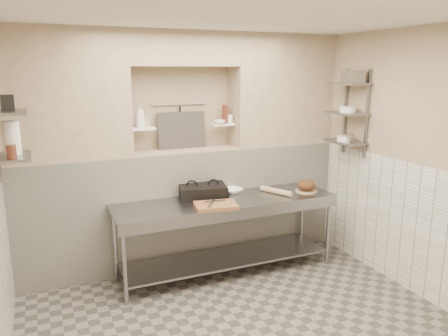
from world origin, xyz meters
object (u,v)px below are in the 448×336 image
cutting_board (216,206)px  panini_press (203,191)px  prep_table (227,221)px  jug_left (11,138)px  bottle_soap (140,116)px  rolling_pin (276,191)px  mixing_bowl (233,191)px  bowl_alcove (219,122)px  bread_loaf (306,185)px

cutting_board → panini_press: bearing=89.4°
prep_table → jug_left: size_ratio=8.64×
bottle_soap → jug_left: bottle_soap is taller
prep_table → rolling_pin: rolling_pin is taller
mixing_bowl → bowl_alcove: bowl_alcove is taller
bread_loaf → bowl_alcove: size_ratio=1.49×
mixing_bowl → bread_loaf: size_ratio=1.04×
panini_press → jug_left: size_ratio=2.01×
mixing_bowl → bread_loaf: 0.91m
bowl_alcove → prep_table: bearing=-103.6°
bread_loaf → bowl_alcove: bowl_alcove is taller
rolling_pin → bread_loaf: size_ratio=1.96×
panini_press → bread_loaf: 1.28m
cutting_board → bread_loaf: bearing=6.6°
bottle_soap → jug_left: size_ratio=0.88×
bowl_alcove → bottle_soap: bearing=177.0°
panini_press → bread_loaf: (1.25, -0.27, 0.01)m
prep_table → panini_press: 0.45m
panini_press → rolling_pin: (0.87, -0.21, -0.04)m
rolling_pin → jug_left: size_ratio=1.45×
cutting_board → rolling_pin: 0.89m
mixing_bowl → bread_loaf: bread_loaf is taller
cutting_board → jug_left: jug_left is taller
panini_press → bottle_soap: bearing=161.8°
prep_table → rolling_pin: (0.65, -0.00, 0.29)m
prep_table → bowl_alcove: bowl_alcove is taller
rolling_pin → jug_left: 2.92m
rolling_pin → cutting_board: bearing=-166.8°
bowl_alcove → jug_left: jug_left is taller
cutting_board → rolling_pin: size_ratio=1.04×
bottle_soap → jug_left: (-1.32, -0.64, -0.08)m
prep_table → bowl_alcove: size_ratio=17.40×
prep_table → mixing_bowl: 0.42m
cutting_board → rolling_pin: rolling_pin is taller
mixing_bowl → panini_press: bearing=-175.7°
cutting_board → jug_left: size_ratio=1.51×
mixing_bowl → jug_left: size_ratio=0.77×
cutting_board → bread_loaf: size_ratio=2.04×
mixing_bowl → bread_loaf: bearing=-19.5°
jug_left → mixing_bowl: bearing=7.7°
prep_table → bread_loaf: bearing=-3.2°
bottle_soap → bowl_alcove: bearing=-3.0°
prep_table → panini_press: size_ratio=4.29×
bread_loaf → bottle_soap: size_ratio=0.84×
bowl_alcove → bread_loaf: bearing=-32.4°
bread_loaf → mixing_bowl: bearing=160.5°
bottle_soap → rolling_pin: bearing=-21.0°
panini_press → cutting_board: panini_press is taller
bread_loaf → prep_table: bearing=176.8°
rolling_pin → bread_loaf: 0.39m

